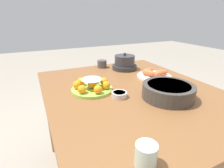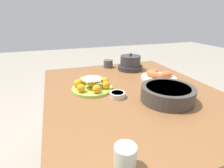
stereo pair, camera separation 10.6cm
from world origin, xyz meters
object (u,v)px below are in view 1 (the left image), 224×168
Objects in this scene: cake_plate at (92,86)px; sauce_bowl at (119,94)px; serving_bowl at (168,91)px; seafood_platter at (154,74)px; warming_pot at (125,63)px; cup_near at (146,155)px; cup_far at (102,64)px; dining_table at (131,104)px.

sauce_bowl is (0.15, 0.11, -0.01)m from cake_plate.
serving_bowl reaches higher than seafood_platter.
cake_plate is 1.21× the size of warming_pot.
serving_bowl reaches higher than cup_near.
serving_bowl is 1.36× the size of warming_pot.
warming_pot is at bearing 174.93° from serving_bowl.
cup_far is at bearing -129.83° from warming_pot.
dining_table is 0.18m from sauce_bowl.
serving_bowl is at bearing 131.25° from cup_near.
warming_pot is at bearing 148.18° from sauce_bowl.
seafood_platter is 3.09× the size of cup_far.
seafood_platter is at bearing 94.87° from cake_plate.
cake_plate is at bearing -28.90° from cup_far.
dining_table is 0.55m from cup_far.
cake_plate is at bearing -85.13° from seafood_platter.
serving_bowl is at bearing 51.69° from cake_plate.
sauce_bowl is 0.55m from warming_pot.
serving_bowl is at bearing 8.03° from cup_far.
cup_far is (-0.40, -0.26, 0.01)m from seafood_platter.
cake_plate is at bearing 176.31° from cup_near.
cup_far is (-0.72, -0.10, -0.01)m from serving_bowl.
cup_far is at bearing 151.10° from cake_plate.
serving_bowl reaches higher than sauce_bowl.
serving_bowl is 1.13× the size of seafood_platter.
serving_bowl is 0.60m from warming_pot.
cake_plate is 0.51m from warming_pot.
serving_bowl is 0.52m from cup_near.
cake_plate reaches higher than cup_near.
sauce_bowl is 0.49m from cup_near.
dining_table is at bearing -64.17° from seafood_platter.
seafood_platter reaches higher than dining_table.
sauce_bowl is at bearing 162.13° from cup_near.
cup_near is at bearing -15.08° from cup_far.
warming_pot is (-0.41, 0.17, 0.15)m from dining_table.
cup_far is at bearing -147.68° from seafood_platter.
dining_table is 0.28m from cake_plate.
sauce_bowl reaches higher than dining_table.
cup_near reaches higher than cup_far.
serving_bowl is 3.61× the size of cup_near.
serving_bowl is 3.18× the size of sauce_bowl.
serving_bowl is 0.27m from sauce_bowl.
dining_table is 0.26m from serving_bowl.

